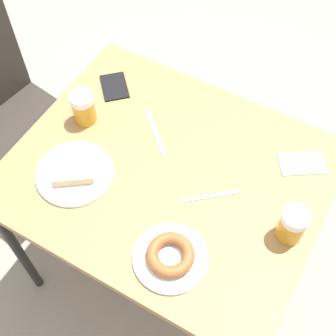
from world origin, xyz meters
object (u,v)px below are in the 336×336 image
chair (0,99)px  beer_mug_left (292,225)px  plate_with_cake (74,172)px  fork (210,196)px  napkin_folded (302,163)px  passport_near_edge (115,86)px  beer_mug_center (83,108)px  knife (156,132)px  plate_with_donut (170,256)px

chair → beer_mug_left: size_ratio=8.00×
plate_with_cake → beer_mug_left: (0.14, -0.66, 0.05)m
fork → napkin_folded: bearing=-38.5°
beer_mug_left → passport_near_edge: beer_mug_left is taller
chair → beer_mug_center: chair is taller
chair → knife: (0.03, -0.74, 0.21)m
plate_with_donut → passport_near_edge: 0.68m
beer_mug_left → beer_mug_center: size_ratio=1.00×
beer_mug_left → fork: size_ratio=0.78×
fork → plate_with_donut: bearing=178.8°
beer_mug_left → plate_with_cake: bearing=101.8°
passport_near_edge → chair: bearing=104.6°
beer_mug_center → chair: bearing=85.4°
plate_with_cake → napkin_folded: bearing=-57.2°
fork → beer_mug_center: bearing=82.9°
passport_near_edge → plate_with_donut: bearing=-133.4°
plate_with_donut → plate_with_cake: bearing=76.4°
beer_mug_left → fork: beer_mug_left is taller
beer_mug_left → napkin_folded: (0.25, 0.05, -0.06)m
plate_with_donut → knife: bearing=35.9°
beer_mug_left → chair: bearing=85.3°
chair → napkin_folded: bearing=-74.7°
beer_mug_center → plate_with_donut: bearing=-120.8°
beer_mug_center → passport_near_edge: (0.17, -0.00, -0.06)m
beer_mug_left → passport_near_edge: bearing=72.8°
plate_with_cake → fork: plate_with_cake is taller
beer_mug_left → knife: size_ratio=0.76×
plate_with_cake → knife: (0.27, -0.14, -0.01)m
beer_mug_left → plate_with_donut: bearing=132.2°
beer_mug_left → passport_near_edge: size_ratio=0.77×
plate_with_donut → beer_mug_left: 0.35m
chair → plate_with_donut: (-0.34, -1.00, 0.23)m
plate_with_cake → napkin_folded: plate_with_cake is taller
chair → beer_mug_center: size_ratio=8.00×
plate_with_donut → fork: plate_with_donut is taller
chair → plate_with_donut: bearing=-100.4°
plate_with_donut → knife: (0.37, 0.26, -0.02)m
chair → passport_near_edge: 0.56m
plate_with_cake → plate_with_donut: plate_with_donut is taller
knife → plate_with_donut: bearing=-144.1°
passport_near_edge → beer_mug_left: bearing=-107.2°
beer_mug_left → fork: bearing=90.0°
passport_near_edge → napkin_folded: bearing=-88.4°
plate_with_cake → napkin_folded: 0.72m
chair → napkin_folded: chair is taller
chair → beer_mug_center: (-0.04, -0.50, 0.27)m
beer_mug_left → fork: (0.00, 0.25, -0.06)m
plate_with_cake → plate_with_donut: 0.41m
napkin_folded → beer_mug_center: bearing=105.1°
plate_with_cake → plate_with_donut: bearing=-103.6°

